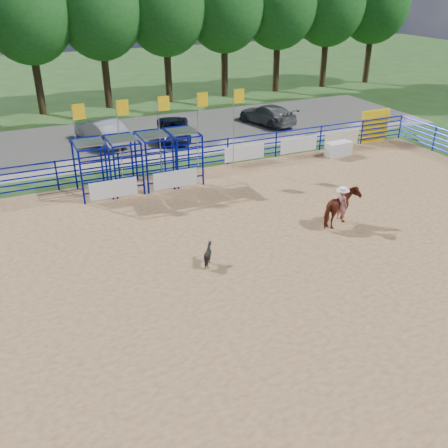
{
  "coord_description": "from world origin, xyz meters",
  "views": [
    {
      "loc": [
        -7.85,
        -13.67,
        9.33
      ],
      "look_at": [
        -1.27,
        1.0,
        1.3
      ],
      "focal_mm": 40.0,
      "sensor_mm": 36.0,
      "label": 1
    }
  ],
  "objects": [
    {
      "name": "calf",
      "position": [
        -2.05,
        0.65,
        0.41
      ],
      "size": [
        0.84,
        0.79,
        0.78
      ],
      "primitive_type": "imported",
      "rotation": [
        0.0,
        0.0,
        1.83
      ],
      "color": "black",
      "rests_on": "arena_dirt"
    },
    {
      "name": "gravel_strip",
      "position": [
        0.0,
        17.0,
        0.01
      ],
      "size": [
        40.0,
        10.0,
        0.01
      ],
      "primitive_type": "cube",
      "color": "gray",
      "rests_on": "ground"
    },
    {
      "name": "car_b",
      "position": [
        -2.46,
        16.61,
        0.78
      ],
      "size": [
        2.73,
        4.94,
        1.54
      ],
      "primitive_type": "imported",
      "rotation": [
        0.0,
        0.0,
        3.39
      ],
      "color": "gray",
      "rests_on": "gravel_strip"
    },
    {
      "name": "horse_and_rider",
      "position": [
        4.11,
        1.28,
        0.88
      ],
      "size": [
        2.04,
        1.52,
        2.33
      ],
      "color": "#5F2313",
      "rests_on": "arena_dirt"
    },
    {
      "name": "ground",
      "position": [
        0.0,
        0.0,
        0.0
      ],
      "size": [
        120.0,
        120.0,
        0.0
      ],
      "primitive_type": "plane",
      "color": "#2D4F1F",
      "rests_on": "ground"
    },
    {
      "name": "car_d",
      "position": [
        8.98,
        16.5,
        0.67
      ],
      "size": [
        3.0,
        4.9,
        1.33
      ],
      "primitive_type": "imported",
      "rotation": [
        0.0,
        0.0,
        3.41
      ],
      "color": "#5B5B5E",
      "rests_on": "gravel_strip"
    },
    {
      "name": "announcer_table",
      "position": [
        9.39,
        8.73,
        0.42
      ],
      "size": [
        1.54,
        0.81,
        0.8
      ],
      "primitive_type": "cube",
      "rotation": [
        0.0,
        0.0,
        0.08
      ],
      "color": "silver",
      "rests_on": "arena_dirt"
    },
    {
      "name": "treeline",
      "position": [
        0.0,
        26.0,
        7.53
      ],
      "size": [
        56.4,
        6.4,
        11.24
      ],
      "color": "#3F2B19",
      "rests_on": "ground"
    },
    {
      "name": "chute_assembly",
      "position": [
        -1.9,
        8.84,
        1.26
      ],
      "size": [
        19.32,
        2.41,
        4.2
      ],
      "color": "#060F91",
      "rests_on": "ground"
    },
    {
      "name": "car_c",
      "position": [
        1.84,
        15.75,
        0.63
      ],
      "size": [
        3.23,
        4.83,
        1.23
      ],
      "primitive_type": "imported",
      "rotation": [
        0.0,
        0.0,
        -0.29
      ],
      "color": "#141732",
      "rests_on": "gravel_strip"
    },
    {
      "name": "perimeter_fence",
      "position": [
        0.0,
        0.0,
        0.75
      ],
      "size": [
        30.1,
        20.1,
        1.5
      ],
      "color": "#060F91",
      "rests_on": "ground"
    },
    {
      "name": "arena_dirt",
      "position": [
        0.0,
        0.0,
        0.01
      ],
      "size": [
        30.0,
        20.0,
        0.02
      ],
      "primitive_type": "cube",
      "color": "#A17A50",
      "rests_on": "ground"
    }
  ]
}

